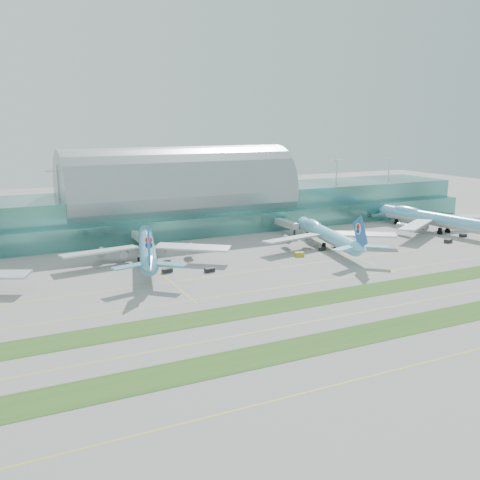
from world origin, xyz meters
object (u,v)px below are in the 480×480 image
airliner_c (327,234)px  airliner_b (147,246)px  terminal (179,203)px  airliner_d (437,219)px

airliner_c → airliner_b: bearing=-175.6°
terminal → airliner_c: bearing=-55.5°
airliner_c → airliner_d: airliner_d is taller
airliner_c → airliner_d: bearing=14.2°
airliner_b → airliner_d: (151.11, -5.73, 0.47)m
airliner_b → terminal: bearing=73.6°
terminal → airliner_d: size_ratio=4.13×
terminal → airliner_d: (116.89, -63.66, -7.22)m
airliner_c → airliner_d: size_ratio=0.88×
airliner_c → terminal: bearing=135.6°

